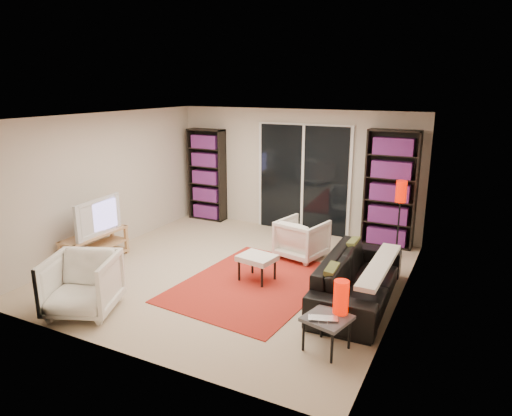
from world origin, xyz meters
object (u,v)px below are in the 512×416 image
(bookshelf_right, at_px, (390,189))
(tv_stand, at_px, (95,247))
(ottoman, at_px, (257,259))
(armchair_front, at_px, (82,284))
(bookshelf_left, at_px, (207,175))
(side_table, at_px, (327,321))
(floor_lamp, at_px, (400,200))
(armchair_back, at_px, (302,239))
(sofa, at_px, (358,279))

(bookshelf_right, distance_m, tv_stand, 5.16)
(ottoman, bearing_deg, armchair_front, -129.66)
(bookshelf_left, distance_m, side_table, 5.48)
(tv_stand, relative_size, armchair_front, 1.40)
(bookshelf_left, distance_m, floor_lamp, 4.14)
(floor_lamp, bearing_deg, armchair_front, -130.08)
(bookshelf_right, height_order, armchair_back, bookshelf_right)
(bookshelf_left, xyz_separation_m, side_table, (3.94, -3.76, -0.62))
(side_table, bearing_deg, armchair_back, 116.74)
(ottoman, bearing_deg, bookshelf_right, 59.92)
(sofa, relative_size, armchair_front, 2.57)
(bookshelf_right, bearing_deg, armchair_back, -132.68)
(sofa, bearing_deg, floor_lamp, -6.98)
(tv_stand, distance_m, ottoman, 2.76)
(bookshelf_left, height_order, tv_stand, bookshelf_left)
(armchair_front, xyz_separation_m, floor_lamp, (3.24, 3.85, 0.62))
(floor_lamp, bearing_deg, side_table, -92.98)
(armchair_back, xyz_separation_m, side_table, (1.26, -2.49, 0.02))
(bookshelf_left, height_order, floor_lamp, bookshelf_left)
(tv_stand, height_order, armchair_back, armchair_back)
(bookshelf_right, relative_size, armchair_back, 2.84)
(armchair_front, xyz_separation_m, ottoman, (1.56, 1.88, -0.04))
(bookshelf_right, xyz_separation_m, tv_stand, (-4.13, -2.99, -0.79))
(armchair_back, xyz_separation_m, armchair_front, (-1.81, -3.07, 0.05))
(sofa, bearing_deg, ottoman, 89.03)
(tv_stand, relative_size, floor_lamp, 0.90)
(bookshelf_left, bearing_deg, side_table, -43.67)
(armchair_back, height_order, ottoman, armchair_back)
(bookshelf_left, distance_m, tv_stand, 3.09)
(sofa, bearing_deg, tv_stand, 95.60)
(bookshelf_left, bearing_deg, bookshelf_right, -0.00)
(bookshelf_right, bearing_deg, ottoman, -120.08)
(ottoman, relative_size, side_table, 1.04)
(armchair_back, distance_m, ottoman, 1.21)
(bookshelf_left, relative_size, floor_lamp, 1.48)
(sofa, height_order, armchair_front, armchair_front)
(armchair_back, bearing_deg, side_table, 129.04)
(armchair_back, height_order, side_table, armchair_back)
(armchair_back, bearing_deg, bookshelf_right, -120.38)
(armchair_back, xyz_separation_m, floor_lamp, (1.43, 0.78, 0.66))
(bookshelf_left, distance_m, ottoman, 3.51)
(bookshelf_left, relative_size, sofa, 0.90)
(armchair_back, distance_m, side_table, 2.79)
(sofa, bearing_deg, bookshelf_right, 0.13)
(bookshelf_right, height_order, sofa, bookshelf_right)
(tv_stand, bearing_deg, bookshelf_right, 35.90)
(armchair_back, xyz_separation_m, ottoman, (-0.25, -1.19, 0.01))
(armchair_front, bearing_deg, side_table, -12.15)
(armchair_front, height_order, side_table, armchair_front)
(armchair_back, bearing_deg, ottoman, 90.24)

